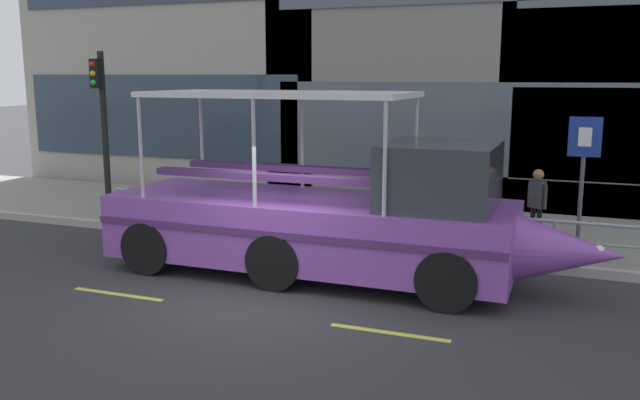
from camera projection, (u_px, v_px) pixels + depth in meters
name	position (u px, v px, depth m)	size (l,w,h in m)	color
ground_plane	(267.00, 295.00, 11.40)	(120.00, 120.00, 0.00)	#333335
sidewalk	(365.00, 223.00, 16.51)	(32.00, 4.80, 0.18)	gray
curb_edge	(330.00, 247.00, 14.23)	(32.00, 0.18, 0.18)	#B2ADA3
lane_centreline	(243.00, 312.00, 10.58)	(25.80, 0.12, 0.01)	#DBD64C
curb_guardrail	(354.00, 216.00, 14.28)	(12.33, 0.09, 0.79)	#9EA0A8
traffic_light_pole	(102.00, 117.00, 16.75)	(0.24, 0.46, 4.10)	black
parking_sign	(583.00, 163.00, 12.80)	(0.60, 0.12, 2.74)	#4C4F54
duck_tour_boat	(336.00, 219.00, 12.25)	(9.39, 2.51, 3.40)	purple
pedestrian_near_bow	(537.00, 200.00, 13.85)	(0.40, 0.31, 1.61)	black
pedestrian_mid_left	(403.00, 188.00, 15.29)	(0.25, 0.45, 1.60)	#47423D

